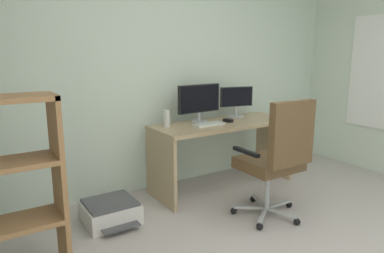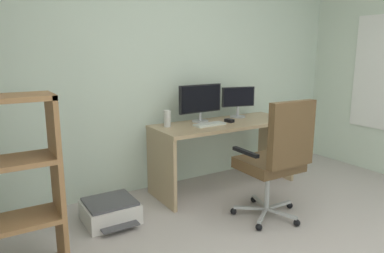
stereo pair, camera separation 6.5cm
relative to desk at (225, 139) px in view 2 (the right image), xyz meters
name	(u,v)px [view 2 (the right image)]	position (x,y,z in m)	size (l,w,h in m)	color
wall_back	(164,62)	(-0.49, 0.47, 0.82)	(4.82, 0.10, 2.74)	silver
desk	(225,139)	(0.00, 0.00, 0.00)	(1.60, 0.61, 0.74)	tan
monitor_main	(200,100)	(-0.21, 0.16, 0.42)	(0.53, 0.18, 0.40)	#B2B5B7
monitor_secondary	(238,99)	(0.31, 0.16, 0.40)	(0.39, 0.18, 0.35)	#B2B5B7
keyboard	(210,124)	(-0.24, -0.05, 0.20)	(0.34, 0.13, 0.02)	silver
computer_mouse	(229,121)	(0.04, -0.02, 0.20)	(0.06, 0.10, 0.03)	black
desktop_speaker	(167,119)	(-0.64, 0.12, 0.27)	(0.07, 0.07, 0.17)	silver
office_chair	(277,155)	(-0.11, -0.89, 0.06)	(0.62, 0.63, 1.09)	#B7BABC
printer	(110,211)	(-1.36, -0.13, -0.45)	(0.45, 0.51, 0.19)	silver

